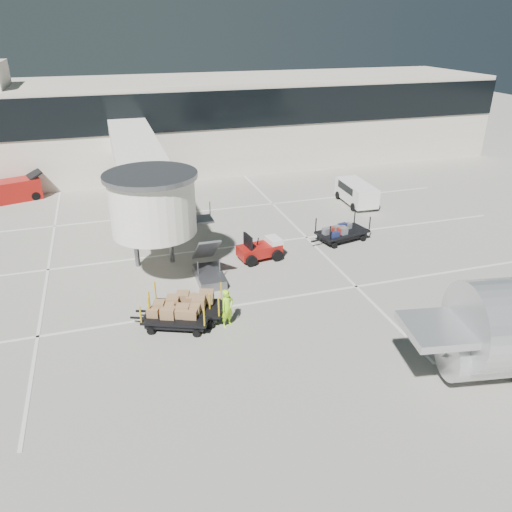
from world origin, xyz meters
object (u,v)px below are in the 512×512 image
(box_cart_near, at_px, (185,308))
(ground_worker, at_px, (227,308))
(box_cart_far, at_px, (177,317))
(suitcase_cart, at_px, (342,233))
(baggage_tug, at_px, (260,249))
(belt_loader, at_px, (12,191))
(minivan, at_px, (356,191))

(box_cart_near, height_order, ground_worker, ground_worker)
(box_cart_far, bearing_deg, suitcase_cart, 53.03)
(baggage_tug, relative_size, suitcase_cart, 0.66)
(belt_loader, bearing_deg, ground_worker, -79.38)
(box_cart_far, height_order, ground_worker, ground_worker)
(suitcase_cart, xyz_separation_m, belt_loader, (-21.36, 14.86, 0.25))
(box_cart_far, distance_m, ground_worker, 2.37)
(box_cart_near, bearing_deg, suitcase_cart, 47.23)
(minivan, height_order, belt_loader, belt_loader)
(ground_worker, bearing_deg, box_cart_far, 136.63)
(suitcase_cart, distance_m, box_cart_far, 13.70)
(suitcase_cart, height_order, belt_loader, belt_loader)
(box_cart_far, xyz_separation_m, ground_worker, (2.28, -0.53, 0.39))
(ground_worker, relative_size, minivan, 0.43)
(belt_loader, bearing_deg, box_cart_near, -81.94)
(minivan, bearing_deg, suitcase_cart, -121.27)
(belt_loader, bearing_deg, suitcase_cart, -52.11)
(box_cart_near, xyz_separation_m, belt_loader, (-10.06, 21.24, 0.18))
(minivan, bearing_deg, belt_loader, 163.86)
(suitcase_cart, xyz_separation_m, box_cart_far, (-11.79, -6.98, -0.01))
(box_cart_near, xyz_separation_m, ground_worker, (1.79, -1.13, 0.31))
(baggage_tug, xyz_separation_m, ground_worker, (-3.66, -6.48, 0.33))
(box_cart_near, relative_size, belt_loader, 0.88)
(baggage_tug, xyz_separation_m, box_cart_near, (-5.44, -5.35, 0.02))
(box_cart_far, relative_size, minivan, 0.85)
(minivan, distance_m, belt_loader, 26.95)
(box_cart_far, height_order, belt_loader, belt_loader)
(suitcase_cart, bearing_deg, baggage_tug, 177.39)
(ground_worker, bearing_deg, suitcase_cart, 7.89)
(minivan, bearing_deg, ground_worker, -132.46)
(box_cart_near, bearing_deg, box_cart_far, -111.27)
(box_cart_near, xyz_separation_m, box_cart_far, (-0.49, -0.60, -0.08))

